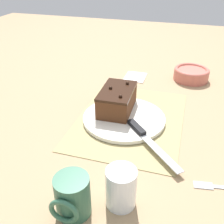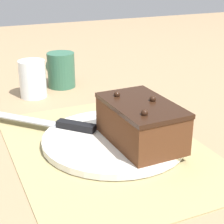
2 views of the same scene
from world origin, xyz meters
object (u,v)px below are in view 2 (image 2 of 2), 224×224
at_px(coffee_mug, 61,70).
at_px(drinking_glass, 33,79).
at_px(serving_knife, 57,124).
at_px(chocolate_cake, 141,122).
at_px(cake_plate, 114,139).

bearing_deg(coffee_mug, drinking_glass, 120.58).
bearing_deg(serving_knife, chocolate_cake, -90.49).
height_order(cake_plate, drinking_glass, drinking_glass).
height_order(chocolate_cake, serving_knife, chocolate_cake).
bearing_deg(coffee_mug, cake_plate, 178.12).
height_order(chocolate_cake, drinking_glass, chocolate_cake).
bearing_deg(cake_plate, coffee_mug, -1.88).
xyz_separation_m(cake_plate, serving_knife, (0.09, 0.08, 0.01)).
bearing_deg(chocolate_cake, drinking_glass, 17.06).
height_order(cake_plate, serving_knife, serving_knife).
distance_m(cake_plate, drinking_glass, 0.34).
relative_size(chocolate_cake, drinking_glass, 1.84).
bearing_deg(cake_plate, chocolate_cake, -137.81).
bearing_deg(serving_knife, coffee_mug, 28.62).
relative_size(drinking_glass, coffee_mug, 1.00).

